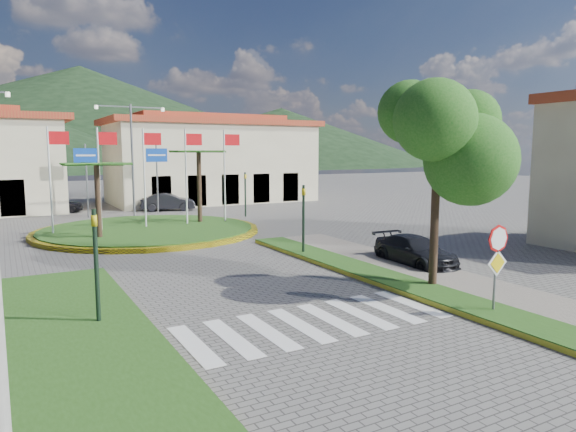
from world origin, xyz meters
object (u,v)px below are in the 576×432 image
stop_sign (497,255)px  car_dark_a (56,204)px  roundabout_island (148,230)px  car_dark_b (168,202)px  deciduous_tree (438,137)px  car_side_right (415,251)px

stop_sign → car_dark_a: stop_sign is taller
roundabout_island → car_dark_b: size_ratio=3.04×
deciduous_tree → car_side_right: 5.83m
deciduous_tree → car_dark_a: bearing=106.9°
deciduous_tree → roundabout_island: bearing=107.9°
car_dark_b → stop_sign: bearing=-161.5°
roundabout_island → deciduous_tree: (5.50, -17.00, 5.01)m
stop_sign → car_dark_b: (-0.70, 30.41, -1.10)m
stop_sign → deciduous_tree: 4.59m
stop_sign → car_dark_a: size_ratio=0.68×
car_dark_b → roundabout_island: bearing=175.2°
stop_sign → car_side_right: 6.69m
deciduous_tree → car_dark_b: bearing=92.7°
deciduous_tree → car_dark_b: deciduous_tree is taller
car_side_right → roundabout_island: bearing=121.6°
car_dark_a → roundabout_island: bearing=-146.8°
roundabout_island → car_dark_b: 11.20m
deciduous_tree → car_side_right: deciduous_tree is taller
stop_sign → deciduous_tree: bearing=78.8°
roundabout_island → car_dark_a: 13.81m
roundabout_island → car_dark_b: (4.19, 10.38, 0.52)m
deciduous_tree → car_dark_b: size_ratio=1.63×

